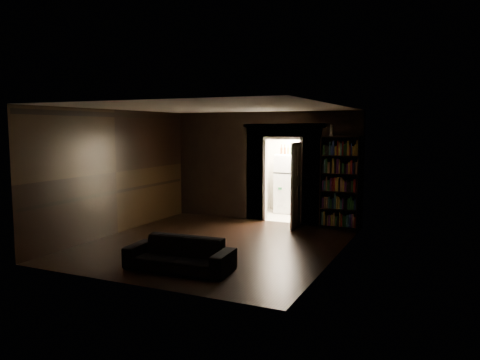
{
  "coord_description": "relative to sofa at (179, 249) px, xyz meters",
  "views": [
    {
      "loc": [
        4.42,
        -8.37,
        2.4
      ],
      "look_at": [
        0.17,
        0.9,
        1.25
      ],
      "focal_mm": 35.0,
      "sensor_mm": 36.0,
      "label": 1
    }
  ],
  "objects": [
    {
      "name": "bookshelf",
      "position": [
        1.74,
        4.33,
        0.75
      ],
      "size": [
        0.92,
        0.38,
        2.2
      ],
      "primitive_type": "cube",
      "rotation": [
        0.0,
        0.0,
        0.07
      ],
      "color": "black",
      "rests_on": "ground"
    },
    {
      "name": "ground",
      "position": [
        -0.26,
        1.78,
        -0.35
      ],
      "size": [
        5.5,
        5.5,
        0.0
      ],
      "primitive_type": "plane",
      "color": "black",
      "rests_on": "ground"
    },
    {
      "name": "kitchen_alcove",
      "position": [
        0.24,
        5.65,
        0.86
      ],
      "size": [
        2.2,
        1.8,
        2.6
      ],
      "color": "#BDB7A4",
      "rests_on": "ground"
    },
    {
      "name": "bottles",
      "position": [
        -0.03,
        5.87,
        1.44
      ],
      "size": [
        0.69,
        0.12,
        0.28
      ],
      "primitive_type": "cube",
      "rotation": [
        0.0,
        0.0,
        -0.05
      ],
      "color": "black",
      "rests_on": "refrigerator"
    },
    {
      "name": "sofa",
      "position": [
        0.0,
        0.0,
        0.0
      ],
      "size": [
        1.88,
        0.92,
        0.7
      ],
      "primitive_type": "imported",
      "rotation": [
        0.0,
        0.0,
        0.07
      ],
      "color": "black",
      "rests_on": "ground"
    },
    {
      "name": "refrigerator",
      "position": [
        -0.02,
        5.89,
        0.47
      ],
      "size": [
        0.88,
        0.84,
        1.65
      ],
      "primitive_type": "cube",
      "rotation": [
        0.0,
        0.0,
        0.25
      ],
      "color": "white",
      "rests_on": "ground"
    },
    {
      "name": "door",
      "position": [
        0.73,
        4.08,
        0.67
      ],
      "size": [
        0.11,
        0.85,
        2.05
      ],
      "primitive_type": "cube",
      "rotation": [
        0.0,
        0.0,
        1.64
      ],
      "color": "white",
      "rests_on": "ground"
    },
    {
      "name": "figurine",
      "position": [
        1.51,
        4.32,
        1.99
      ],
      "size": [
        0.11,
        0.11,
        0.28
      ],
      "primitive_type": "cube",
      "rotation": [
        0.0,
        0.0,
        -0.24
      ],
      "color": "silver",
      "rests_on": "bookshelf"
    },
    {
      "name": "room_walls",
      "position": [
        -0.27,
        2.85,
        1.33
      ],
      "size": [
        5.02,
        5.61,
        2.84
      ],
      "color": "black",
      "rests_on": "ground"
    }
  ]
}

